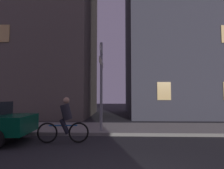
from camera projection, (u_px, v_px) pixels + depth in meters
sidewalk_kerb at (119, 128)px, 9.21m from camera, size 40.00×3.06×0.14m
signpost at (101, 78)px, 8.37m from camera, size 0.12×1.70×3.93m
cyclist at (65, 122)px, 6.65m from camera, size 1.82×0.36×1.61m
building_left_block at (43, 11)px, 16.78m from camera, size 8.89×7.80×18.68m
building_right_block at (197, 16)px, 17.58m from camera, size 13.01×9.63×18.35m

